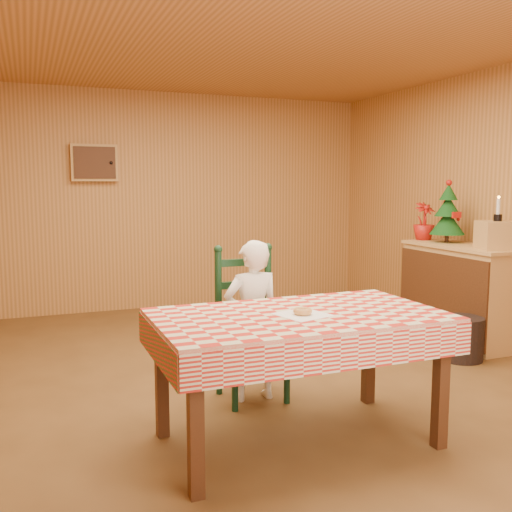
{
  "coord_description": "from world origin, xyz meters",
  "views": [
    {
      "loc": [
        -1.63,
        -3.88,
        1.5
      ],
      "look_at": [
        0.0,
        0.2,
        0.95
      ],
      "focal_mm": 40.0,
      "sensor_mm": 36.0,
      "label": 1
    }
  ],
  "objects_px": {
    "ladder_chair": "(249,327)",
    "storage_bin": "(461,338)",
    "seated_child": "(252,320)",
    "crate": "(497,235)",
    "christmas_tree": "(448,214)",
    "shelf_unit": "(461,293)",
    "dining_table": "(299,327)"
  },
  "relations": [
    {
      "from": "shelf_unit",
      "to": "storage_bin",
      "type": "xyz_separation_m",
      "value": [
        -0.44,
        -0.51,
        -0.28
      ]
    },
    {
      "from": "christmas_tree",
      "to": "storage_bin",
      "type": "xyz_separation_m",
      "value": [
        -0.44,
        -0.76,
        -1.02
      ]
    },
    {
      "from": "dining_table",
      "to": "ladder_chair",
      "type": "xyz_separation_m",
      "value": [
        -0.0,
        0.79,
        -0.18
      ]
    },
    {
      "from": "shelf_unit",
      "to": "storage_bin",
      "type": "distance_m",
      "value": 0.72
    },
    {
      "from": "seated_child",
      "to": "storage_bin",
      "type": "distance_m",
      "value": 2.04
    },
    {
      "from": "ladder_chair",
      "to": "seated_child",
      "type": "height_order",
      "value": "seated_child"
    },
    {
      "from": "seated_child",
      "to": "shelf_unit",
      "type": "height_order",
      "value": "seated_child"
    },
    {
      "from": "shelf_unit",
      "to": "christmas_tree",
      "type": "bearing_deg",
      "value": 88.02
    },
    {
      "from": "christmas_tree",
      "to": "shelf_unit",
      "type": "bearing_deg",
      "value": -91.98
    },
    {
      "from": "shelf_unit",
      "to": "christmas_tree",
      "type": "height_order",
      "value": "christmas_tree"
    },
    {
      "from": "dining_table",
      "to": "seated_child",
      "type": "distance_m",
      "value": 0.74
    },
    {
      "from": "seated_child",
      "to": "crate",
      "type": "relative_size",
      "value": 3.75
    },
    {
      "from": "christmas_tree",
      "to": "storage_bin",
      "type": "relative_size",
      "value": 1.67
    },
    {
      "from": "seated_child",
      "to": "crate",
      "type": "bearing_deg",
      "value": -173.4
    },
    {
      "from": "christmas_tree",
      "to": "storage_bin",
      "type": "height_order",
      "value": "christmas_tree"
    },
    {
      "from": "ladder_chair",
      "to": "storage_bin",
      "type": "relative_size",
      "value": 2.9
    },
    {
      "from": "dining_table",
      "to": "seated_child",
      "type": "height_order",
      "value": "seated_child"
    },
    {
      "from": "christmas_tree",
      "to": "storage_bin",
      "type": "bearing_deg",
      "value": -120.48
    },
    {
      "from": "dining_table",
      "to": "crate",
      "type": "distance_m",
      "value": 2.67
    },
    {
      "from": "crate",
      "to": "storage_bin",
      "type": "distance_m",
      "value": 0.98
    },
    {
      "from": "ladder_chair",
      "to": "christmas_tree",
      "type": "bearing_deg",
      "value": 19.69
    },
    {
      "from": "christmas_tree",
      "to": "storage_bin",
      "type": "distance_m",
      "value": 1.35
    },
    {
      "from": "ladder_chair",
      "to": "dining_table",
      "type": "bearing_deg",
      "value": -90.0
    },
    {
      "from": "ladder_chair",
      "to": "shelf_unit",
      "type": "height_order",
      "value": "ladder_chair"
    },
    {
      "from": "ladder_chair",
      "to": "seated_child",
      "type": "distance_m",
      "value": 0.08
    },
    {
      "from": "seated_child",
      "to": "crate",
      "type": "xyz_separation_m",
      "value": [
        2.45,
        0.28,
        0.49
      ]
    },
    {
      "from": "ladder_chair",
      "to": "christmas_tree",
      "type": "height_order",
      "value": "christmas_tree"
    },
    {
      "from": "ladder_chair",
      "to": "shelf_unit",
      "type": "bearing_deg",
      "value": 14.4
    },
    {
      "from": "ladder_chair",
      "to": "seated_child",
      "type": "bearing_deg",
      "value": -90.0
    },
    {
      "from": "seated_child",
      "to": "christmas_tree",
      "type": "distance_m",
      "value": 2.7
    },
    {
      "from": "dining_table",
      "to": "storage_bin",
      "type": "height_order",
      "value": "dining_table"
    },
    {
      "from": "seated_child",
      "to": "dining_table",
      "type": "bearing_deg",
      "value": 90.0
    }
  ]
}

